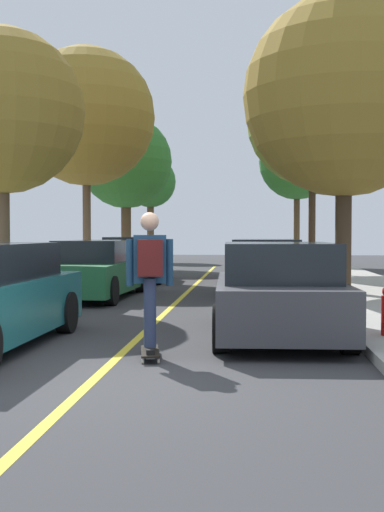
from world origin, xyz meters
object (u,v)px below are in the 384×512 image
Objects in this scene: street_tree_left_far at (126,163)px; street_tree_left_farthest at (150,183)px; parked_car_left_far at (135,259)px; street_tree_right_nearest at (344,96)px; parked_car_left_near at (96,270)px; street_tree_left_nearest at (2,112)px; skateboarder at (150,272)px; street_tree_right_near at (313,120)px; parked_car_right_nearest at (278,292)px; parked_car_right_far at (262,260)px; street_tree_right_far at (297,162)px; parked_car_right_near at (266,267)px; street_tree_left_near at (86,117)px; skateboard at (150,351)px.

street_tree_left_far is 1.17× the size of street_tree_left_farthest.
parked_car_left_far is 0.75× the size of street_tree_left_farthest.
street_tree_right_nearest is at bearing -69.15° from street_tree_left_farthest.
parked_car_left_near is 7.20m from street_tree_right_nearest.
skateboarder is at bearing -55.65° from street_tree_left_nearest.
street_tree_left_far is 0.85× the size of street_tree_right_near.
street_tree_left_far reaches higher than street_tree_left_nearest.
parked_car_right_nearest is 7.55m from street_tree_right_nearest.
parked_car_left_near is 1.08× the size of parked_car_right_far.
street_tree_left_farthest is 8.88m from street_tree_right_far.
parked_car_left_near is at bearing -85.01° from street_tree_left_farthest.
parked_car_left_far is 0.54× the size of street_tree_right_near.
street_tree_left_far is (-1.79, 13.31, 4.00)m from parked_car_left_near.
parked_car_right_nearest is 15.03m from street_tree_right_near.
parked_car_right_near is at bearing 79.51° from skateboarder.
street_tree_right_near is at bearing 15.01° from street_tree_left_near.
street_tree_right_near reaches higher than parked_car_right_far.
street_tree_left_far is at bearing 120.58° from street_tree_right_nearest.
parked_car_left_near is at bearing -177.16° from street_tree_right_nearest.
skateboarder is (4.27, -28.08, -3.25)m from street_tree_left_farthest.
parked_car_right_near is 0.53× the size of street_tree_left_near.
parked_car_left_far is 5.13m from street_tree_left_near.
street_tree_left_near reaches higher than street_tree_left_farthest.
parked_car_left_near is 20.90m from street_tree_left_farthest.
street_tree_right_far is at bearing 90.00° from street_tree_right_near.
street_tree_right_far is at bearing 79.16° from parked_car_right_far.
parked_car_right_far is (4.12, 1.31, -0.06)m from parked_car_left_far.
street_tree_right_far reaches higher than parked_car_right_near.
street_tree_left_farthest is at bearing 110.85° from street_tree_right_nearest.
street_tree_left_far reaches higher than parked_car_left_near.
parked_car_left_far is 5.87m from parked_car_right_near.
street_tree_left_farthest is (-0.00, 7.18, -0.35)m from street_tree_left_far.
parked_car_left_far reaches higher than parked_car_right_near.
parked_car_right_far is 0.66× the size of street_tree_left_far.
street_tree_left_far is at bearing -90.00° from street_tree_left_farthest.
street_tree_right_nearest reaches higher than street_tree_left_nearest.
parked_car_left_far is 0.64× the size of street_tree_right_far.
street_tree_right_nearest is at bearing -37.72° from street_tree_left_near.
street_tree_left_farthest is 0.85× the size of street_tree_right_far.
parked_car_right_far is 2.55× the size of skateboarder.
street_tree_left_far is 15.13m from street_tree_right_nearest.
parked_car_right_nearest is 7.07m from parked_car_right_near.
street_tree_left_far is 7.64× the size of skateboard.
parked_car_right_near is 4.58m from street_tree_right_nearest.
street_tree_left_nearest is at bearing -113.79° from street_tree_right_far.
street_tree_left_near is (-5.91, 12.04, 4.77)m from parked_car_right_nearest.
street_tree_right_nearest is at bearing -41.19° from parked_car_left_far.
street_tree_left_farthest is (-0.00, 21.84, 0.08)m from street_tree_left_nearest.
street_tree_left_nearest is 19.09m from street_tree_right_far.
street_tree_left_nearest is at bearing -104.72° from parked_car_left_far.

